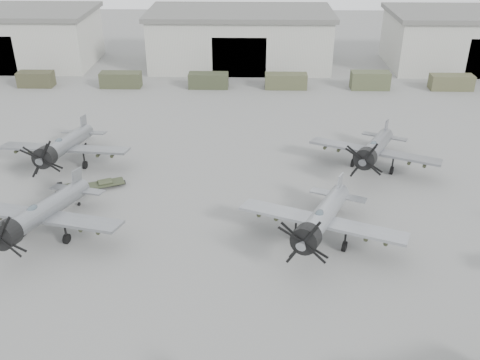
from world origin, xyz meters
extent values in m
plane|color=slate|center=(0.00, 0.00, 0.00)|extent=(220.00, 220.00, 0.00)
cube|color=#AFAFA4|center=(-38.00, 62.00, 4.00)|extent=(28.00, 14.00, 8.00)
cube|color=#5C5C57|center=(-38.00, 62.00, 8.35)|extent=(29.00, 14.80, 0.70)
cube|color=#AFAFA4|center=(0.00, 62.00, 4.00)|extent=(28.00, 14.00, 8.00)
cube|color=#5C5C57|center=(0.00, 62.00, 8.35)|extent=(29.00, 14.80, 0.70)
cube|color=black|center=(0.00, 55.20, 3.00)|extent=(8.12, 0.40, 6.00)
cube|color=#AFAFA4|center=(38.00, 62.00, 4.00)|extent=(28.00, 14.00, 8.00)
cube|color=#3B3B26|center=(-29.23, 50.00, 1.08)|extent=(5.00, 2.20, 2.16)
cube|color=#393D28|center=(-16.92, 50.00, 1.08)|extent=(5.80, 2.20, 2.17)
cube|color=#353A26|center=(-4.27, 50.00, 1.07)|extent=(5.66, 2.20, 2.13)
cube|color=#45482F|center=(6.82, 50.00, 1.06)|extent=(5.96, 2.20, 2.13)
cube|color=#444930|center=(18.78, 50.00, 1.25)|extent=(5.44, 2.20, 2.49)
cube|color=#4A4B31|center=(30.30, 50.00, 1.06)|extent=(6.00, 2.20, 2.11)
cylinder|color=gray|center=(-14.36, 12.01, 2.32)|extent=(4.02, 11.22, 3.28)
cylinder|color=black|center=(-15.46, 7.19, 3.10)|extent=(2.32, 2.07, 2.19)
cube|color=gray|center=(-14.50, 11.39, 2.05)|extent=(13.33, 5.18, 0.59)
cube|color=gray|center=(-13.26, 16.82, 2.48)|extent=(0.51, 1.73, 2.10)
ellipsoid|color=#3F4C54|center=(-14.74, 10.37, 3.27)|extent=(0.90, 1.37, 0.59)
cylinder|color=black|center=(-16.50, 11.63, 0.37)|extent=(0.47, 0.89, 0.84)
cylinder|color=black|center=(-12.60, 10.74, 0.37)|extent=(0.47, 0.89, 0.84)
cylinder|color=black|center=(-13.33, 16.52, 0.16)|extent=(0.20, 0.36, 0.34)
cylinder|color=#9A9DA2|center=(7.77, 11.75, 2.32)|extent=(5.67, 10.94, 3.29)
cylinder|color=black|center=(5.90, 7.17, 3.11)|extent=(2.48, 2.30, 2.19)
cube|color=#9A9DA2|center=(7.53, 11.17, 2.05)|extent=(13.07, 7.11, 0.59)
cube|color=#9A9DA2|center=(9.63, 16.34, 2.49)|extent=(0.78, 1.67, 2.10)
ellipsoid|color=#3F4C54|center=(7.13, 10.19, 3.27)|extent=(1.06, 1.41, 0.59)
cylinder|color=black|center=(5.59, 11.73, 0.37)|extent=(0.59, 0.89, 0.84)
cylinder|color=black|center=(9.30, 10.22, 0.37)|extent=(0.59, 0.89, 0.84)
cylinder|color=black|center=(9.51, 16.05, 0.16)|extent=(0.24, 0.36, 0.34)
cylinder|color=gray|center=(-16.74, 24.89, 2.29)|extent=(2.44, 11.10, 3.24)
cylinder|color=black|center=(-17.14, 20.03, 3.06)|extent=(2.10, 1.79, 2.16)
cube|color=gray|center=(-16.79, 24.27, 2.02)|extent=(13.12, 3.33, 0.58)
cube|color=gray|center=(-16.35, 29.75, 2.45)|extent=(0.26, 1.73, 2.07)
ellipsoid|color=#3F4C54|center=(-16.88, 23.24, 3.23)|extent=(0.72, 1.29, 0.58)
cylinder|color=black|center=(-18.78, 24.22, 0.36)|extent=(0.36, 0.85, 0.83)
cylinder|color=black|center=(-14.85, 23.90, 0.36)|extent=(0.36, 0.85, 0.83)
cylinder|color=black|center=(-16.38, 29.44, 0.16)|extent=(0.15, 0.34, 0.33)
cylinder|color=gray|center=(14.47, 24.92, 2.27)|extent=(5.82, 10.61, 3.22)
cylinder|color=black|center=(12.52, 20.49, 3.04)|extent=(2.45, 2.28, 2.14)
cube|color=gray|center=(14.22, 24.36, 2.01)|extent=(12.69, 7.27, 0.58)
cube|color=gray|center=(16.42, 29.35, 2.43)|extent=(0.80, 1.62, 2.06)
ellipsoid|color=#3F4C54|center=(13.80, 23.41, 3.20)|extent=(1.06, 1.38, 0.58)
cylinder|color=black|center=(12.34, 24.96, 0.36)|extent=(0.60, 0.87, 0.82)
cylinder|color=black|center=(15.92, 23.38, 0.36)|extent=(0.60, 0.87, 0.82)
cylinder|color=black|center=(16.29, 29.07, 0.15)|extent=(0.25, 0.35, 0.33)
cube|color=#323824|center=(-14.97, 18.51, 0.50)|extent=(1.91, 1.59, 0.73)
cube|color=black|center=(-15.47, 18.29, 0.96)|extent=(0.75, 0.94, 0.46)
cylinder|color=black|center=(-14.97, 18.51, 0.23)|extent=(1.21, 0.92, 0.51)
cylinder|color=black|center=(-13.88, 19.00, 0.41)|extent=(1.03, 0.52, 0.07)
cube|color=#323824|center=(-11.80, 19.93, 0.41)|extent=(3.69, 2.59, 0.16)
cylinder|color=black|center=(-11.80, 19.93, 0.18)|extent=(1.42, 0.93, 0.40)
cylinder|color=#323824|center=(-11.80, 19.93, 0.59)|extent=(1.29, 0.79, 0.29)
camera|label=1|loc=(1.99, -24.15, 24.39)|focal=40.00mm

